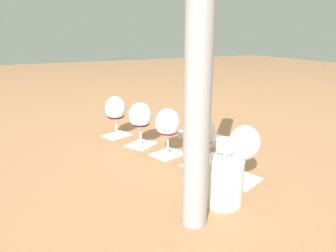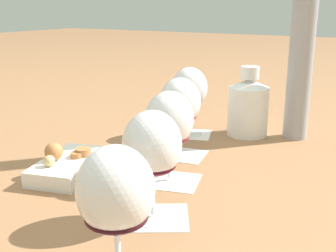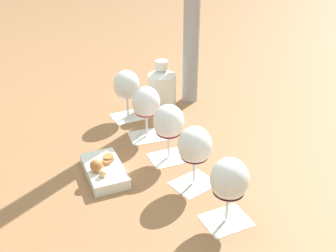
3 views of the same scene
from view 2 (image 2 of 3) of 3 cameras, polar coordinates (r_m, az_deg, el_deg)
ground_plane at (r=0.80m, az=0.17°, el=-7.46°), size 8.00×8.00×0.00m
tasting_card_0 at (r=1.08m, az=2.84°, el=-1.07°), size 0.12×0.13×0.00m
tasting_card_1 at (r=0.93m, az=1.58°, el=-3.84°), size 0.11×0.13×0.00m
tasting_card_2 at (r=0.80m, az=0.23°, el=-7.38°), size 0.12×0.13×0.00m
tasting_card_3 at (r=0.67m, az=-2.07°, el=-12.23°), size 0.13×0.14×0.00m
wine_glass_0 at (r=1.05m, az=2.93°, el=4.76°), size 0.09×0.09×0.17m
wine_glass_1 at (r=0.90m, az=1.63°, el=2.86°), size 0.09×0.09×0.17m
wine_glass_2 at (r=0.76m, az=0.24°, el=0.39°), size 0.09×0.09×0.17m
wine_glass_3 at (r=0.63m, az=-2.17°, el=-3.16°), size 0.09×0.09×0.17m
wine_glass_4 at (r=0.48m, az=-7.10°, el=-9.33°), size 0.09×0.09×0.17m
ceramic_vase at (r=1.08m, az=10.80°, el=2.71°), size 0.10×0.10×0.18m
snack_dish at (r=0.85m, az=-13.30°, el=-5.10°), size 0.20×0.14×0.07m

